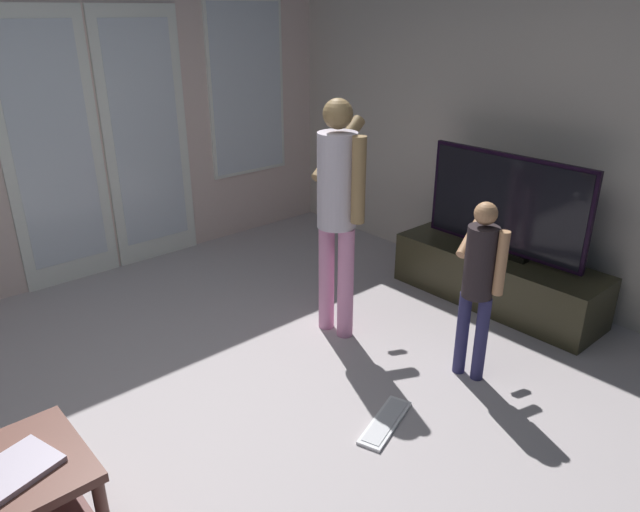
% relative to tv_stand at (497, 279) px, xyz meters
% --- Properties ---
extents(ground_plane, '(5.94, 4.85, 0.02)m').
position_rel_tv_stand_xyz_m(ground_plane, '(-2.56, 0.14, -0.20)').
color(ground_plane, '#B3A8AB').
extents(wall_back_with_doors, '(5.94, 0.09, 2.66)m').
position_rel_tv_stand_xyz_m(wall_back_with_doors, '(-2.43, 2.53, 1.10)').
color(wall_back_with_doors, beige).
rests_on(wall_back_with_doors, ground_plane).
extents(wall_right_plain, '(0.06, 4.85, 2.63)m').
position_rel_tv_stand_xyz_m(wall_right_plain, '(0.38, 0.14, 1.12)').
color(wall_right_plain, beige).
rests_on(wall_right_plain, ground_plane).
extents(tv_stand, '(0.49, 1.54, 0.39)m').
position_rel_tv_stand_xyz_m(tv_stand, '(0.00, 0.00, 0.00)').
color(tv_stand, '#302D1B').
rests_on(tv_stand, ground_plane).
extents(flat_screen_tv, '(0.08, 1.23, 0.73)m').
position_rel_tv_stand_xyz_m(flat_screen_tv, '(-0.00, 0.00, 0.57)').
color(flat_screen_tv, black).
rests_on(flat_screen_tv, tv_stand).
extents(person_adult, '(0.59, 0.47, 1.55)m').
position_rel_tv_stand_xyz_m(person_adult, '(-1.16, 0.49, 0.74)').
color(person_adult, pink).
rests_on(person_adult, ground_plane).
extents(person_child, '(0.44, 0.35, 1.08)m').
position_rel_tv_stand_xyz_m(person_child, '(-0.92, -0.42, 0.46)').
color(person_child, navy).
rests_on(person_child, ground_plane).
extents(loose_keyboard, '(0.46, 0.27, 0.02)m').
position_rel_tv_stand_xyz_m(loose_keyboard, '(-1.64, -0.40, -0.18)').
color(loose_keyboard, white).
rests_on(loose_keyboard, ground_plane).
extents(laptop_closed, '(0.36, 0.30, 0.02)m').
position_rel_tv_stand_xyz_m(laptop_closed, '(-3.30, -0.03, 0.26)').
color(laptop_closed, '#B9ADBF').
rests_on(laptop_closed, coffee_table).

